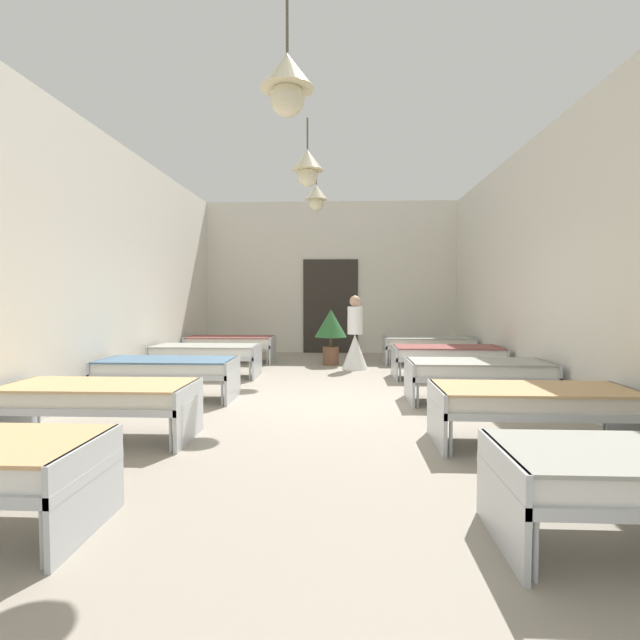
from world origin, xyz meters
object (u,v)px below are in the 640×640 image
(bed_right_row_2, at_px, (478,371))
(bed_right_row_4, at_px, (428,343))
(bed_left_row_3, at_px, (206,353))
(nurse_near_aisle, at_px, (355,343))
(bed_right_row_1, at_px, (533,401))
(bed_left_row_1, at_px, (99,397))
(bed_left_row_2, at_px, (168,368))
(potted_plant, at_px, (331,328))
(bed_right_row_3, at_px, (447,354))
(bed_left_row_4, at_px, (231,342))

(bed_right_row_2, distance_m, bed_right_row_4, 3.80)
(bed_left_row_3, distance_m, nurse_near_aisle, 2.92)
(bed_right_row_2, distance_m, bed_left_row_3, 4.72)
(bed_right_row_1, bearing_deg, bed_right_row_2, 90.00)
(bed_left_row_1, bearing_deg, bed_left_row_2, 90.00)
(bed_right_row_1, xyz_separation_m, bed_left_row_3, (-4.32, 3.80, 0.00))
(bed_right_row_1, relative_size, bed_left_row_2, 1.00)
(bed_right_row_2, distance_m, potted_plant, 4.09)
(bed_left_row_3, relative_size, bed_right_row_3, 1.00)
(bed_right_row_2, height_order, potted_plant, potted_plant)
(bed_right_row_3, bearing_deg, bed_right_row_2, -90.00)
(bed_left_row_1, height_order, bed_right_row_2, same)
(nurse_near_aisle, bearing_deg, bed_right_row_3, 74.71)
(bed_left_row_3, xyz_separation_m, bed_right_row_3, (4.32, 0.00, 0.00))
(bed_left_row_1, bearing_deg, bed_left_row_4, 90.00)
(bed_right_row_1, xyz_separation_m, bed_left_row_2, (-4.32, 1.90, 0.00))
(bed_left_row_1, xyz_separation_m, bed_left_row_3, (0.00, 3.80, 0.00))
(potted_plant, bearing_deg, bed_left_row_1, -112.38)
(potted_plant, bearing_deg, bed_right_row_3, -37.21)
(bed_right_row_2, bearing_deg, bed_left_row_3, 156.28)
(bed_left_row_1, distance_m, bed_right_row_4, 7.15)
(bed_right_row_4, bearing_deg, bed_left_row_3, -156.28)
(bed_left_row_3, bearing_deg, bed_right_row_1, -41.31)
(bed_left_row_2, relative_size, potted_plant, 1.61)
(bed_left_row_1, distance_m, potted_plant, 5.85)
(bed_left_row_3, distance_m, bed_right_row_4, 4.72)
(bed_left_row_2, relative_size, bed_right_row_2, 1.00)
(bed_left_row_1, height_order, bed_right_row_1, same)
(bed_right_row_1, xyz_separation_m, bed_left_row_4, (-4.32, 5.70, 0.00))
(bed_right_row_2, distance_m, bed_left_row_4, 5.76)
(bed_left_row_4, bearing_deg, bed_left_row_3, -90.00)
(bed_left_row_2, height_order, bed_right_row_3, same)
(bed_left_row_1, xyz_separation_m, bed_right_row_3, (4.32, 3.80, 0.00))
(bed_right_row_4, bearing_deg, bed_left_row_2, -138.69)
(potted_plant, bearing_deg, bed_right_row_1, -68.72)
(potted_plant, bearing_deg, bed_left_row_2, -122.44)
(bed_right_row_2, bearing_deg, bed_right_row_1, -90.00)
(bed_left_row_2, height_order, potted_plant, potted_plant)
(bed_right_row_4, distance_m, potted_plant, 2.15)
(bed_left_row_3, bearing_deg, bed_right_row_2, -23.72)
(bed_right_row_2, relative_size, bed_left_row_4, 1.00)
(bed_right_row_1, distance_m, bed_right_row_3, 3.80)
(bed_left_row_1, xyz_separation_m, bed_right_row_2, (4.32, 1.90, 0.00))
(bed_left_row_3, xyz_separation_m, nurse_near_aisle, (2.72, 1.05, 0.09))
(bed_right_row_4, bearing_deg, bed_right_row_3, -90.00)
(bed_left_row_1, relative_size, bed_right_row_2, 1.00)
(bed_left_row_2, height_order, bed_right_row_2, same)
(bed_right_row_1, height_order, bed_left_row_3, same)
(bed_right_row_1, bearing_deg, nurse_near_aisle, 108.28)
(bed_left_row_2, bearing_deg, bed_right_row_1, -23.72)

